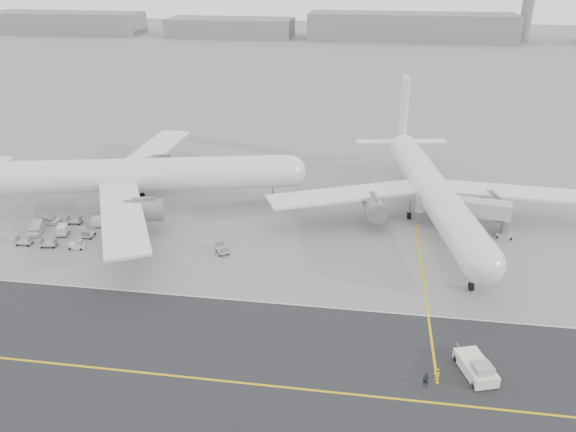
# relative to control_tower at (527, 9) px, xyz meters

# --- Properties ---
(ground) EXTENTS (700.00, 700.00, 0.00)m
(ground) POSITION_rel_control_tower_xyz_m (-100.00, -265.00, -16.25)
(ground) COLOR gray
(ground) RESTS_ON ground
(taxiway) EXTENTS (220.00, 59.00, 0.03)m
(taxiway) POSITION_rel_control_tower_xyz_m (-94.98, -282.98, -16.24)
(taxiway) COLOR #2A2B2D
(taxiway) RESTS_ON ground
(horizon_buildings) EXTENTS (520.00, 28.00, 28.00)m
(horizon_buildings) POSITION_rel_control_tower_xyz_m (-70.00, -5.00, -16.25)
(horizon_buildings) COLOR gray
(horizon_buildings) RESTS_ON ground
(control_tower) EXTENTS (7.00, 7.00, 31.25)m
(control_tower) POSITION_rel_control_tower_xyz_m (0.00, 0.00, 0.00)
(control_tower) COLOR gray
(control_tower) RESTS_ON ground
(airliner_a) EXTENTS (61.06, 59.76, 21.35)m
(airliner_a) POSITION_rel_control_tower_xyz_m (-120.19, -239.12, -10.11)
(airliner_a) COLOR silver
(airliner_a) RESTS_ON ground
(airliner_b) EXTENTS (56.60, 57.69, 20.05)m
(airliner_b) POSITION_rel_control_tower_xyz_m (-67.74, -237.24, -10.48)
(airliner_b) COLOR silver
(airliner_b) RESTS_ON ground
(pushback_tug) EXTENTS (4.43, 7.66, 2.17)m
(pushback_tug) POSITION_rel_control_tower_xyz_m (-65.67, -277.73, -15.36)
(pushback_tug) COLOR silver
(pushback_tug) RESTS_ON ground
(jet_bridge) EXTENTS (16.21, 5.34, 6.05)m
(jet_bridge) POSITION_rel_control_tower_xyz_m (-62.54, -241.14, -12.04)
(jet_bridge) COLOR gray
(jet_bridge) RESTS_ON ground
(gse_cluster) EXTENTS (18.23, 17.76, 1.84)m
(gse_cluster) POSITION_rel_control_tower_xyz_m (-128.59, -252.54, -16.25)
(gse_cluster) COLOR #A1A0A6
(gse_cluster) RESTS_ON ground
(stray_dolly) EXTENTS (2.60, 2.86, 1.50)m
(stray_dolly) POSITION_rel_control_tower_xyz_m (-100.66, -254.66, -16.25)
(stray_dolly) COLOR silver
(stray_dolly) RESTS_ON ground
(ground_crew_a) EXTENTS (0.78, 0.66, 1.80)m
(ground_crew_a) POSITION_rel_control_tower_xyz_m (-71.36, -280.53, -15.35)
(ground_crew_a) COLOR black
(ground_crew_a) RESTS_ON ground
(ground_crew_b) EXTENTS (0.81, 0.65, 1.60)m
(ground_crew_b) POSITION_rel_control_tower_xyz_m (-70.11, -279.40, -15.45)
(ground_crew_b) COLOR yellow
(ground_crew_b) RESTS_ON ground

